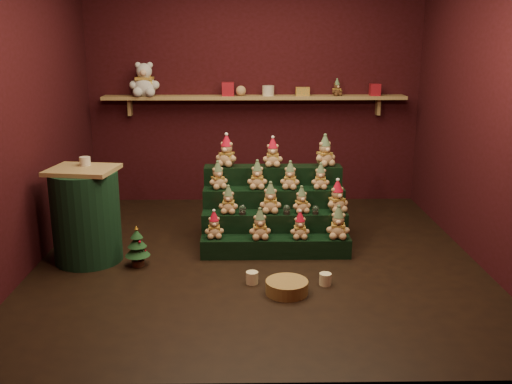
{
  "coord_description": "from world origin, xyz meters",
  "views": [
    {
      "loc": [
        -0.1,
        -4.97,
        1.98
      ],
      "look_at": [
        -0.01,
        0.25,
        0.57
      ],
      "focal_mm": 40.0,
      "sensor_mm": 36.0,
      "label": 1
    }
  ],
  "objects_px": {
    "riser_tier_front": "(276,247)",
    "wicker_basket": "(287,287)",
    "snow_globe_b": "(287,209)",
    "snow_globe_c": "(316,210)",
    "white_bear": "(144,75)",
    "mug_left": "(252,278)",
    "mug_right": "(325,279)",
    "side_table": "(86,215)",
    "snow_globe_a": "(242,210)",
    "mini_christmas_tree": "(137,247)",
    "brown_bear": "(337,88)"
  },
  "relations": [
    {
      "from": "mug_left",
      "to": "mug_right",
      "type": "bearing_deg",
      "value": -3.57
    },
    {
      "from": "riser_tier_front",
      "to": "snow_globe_b",
      "type": "bearing_deg",
      "value": 55.26
    },
    {
      "from": "mini_christmas_tree",
      "to": "side_table",
      "type": "bearing_deg",
      "value": 162.56
    },
    {
      "from": "wicker_basket",
      "to": "mini_christmas_tree",
      "type": "bearing_deg",
      "value": 155.46
    },
    {
      "from": "riser_tier_front",
      "to": "white_bear",
      "type": "height_order",
      "value": "white_bear"
    },
    {
      "from": "riser_tier_front",
      "to": "snow_globe_b",
      "type": "height_order",
      "value": "snow_globe_b"
    },
    {
      "from": "snow_globe_a",
      "to": "brown_bear",
      "type": "distance_m",
      "value": 2.22
    },
    {
      "from": "snow_globe_c",
      "to": "white_bear",
      "type": "distance_m",
      "value": 2.73
    },
    {
      "from": "mug_left",
      "to": "snow_globe_c",
      "type": "bearing_deg",
      "value": 51.91
    },
    {
      "from": "mug_left",
      "to": "brown_bear",
      "type": "bearing_deg",
      "value": 66.84
    },
    {
      "from": "snow_globe_c",
      "to": "wicker_basket",
      "type": "relative_size",
      "value": 0.24
    },
    {
      "from": "snow_globe_a",
      "to": "mini_christmas_tree",
      "type": "height_order",
      "value": "snow_globe_a"
    },
    {
      "from": "mug_left",
      "to": "riser_tier_front",
      "type": "bearing_deg",
      "value": 69.97
    },
    {
      "from": "snow_globe_b",
      "to": "snow_globe_c",
      "type": "height_order",
      "value": "snow_globe_b"
    },
    {
      "from": "mug_right",
      "to": "wicker_basket",
      "type": "relative_size",
      "value": 0.29
    },
    {
      "from": "snow_globe_a",
      "to": "brown_bear",
      "type": "relative_size",
      "value": 0.48
    },
    {
      "from": "snow_globe_a",
      "to": "white_bear",
      "type": "relative_size",
      "value": 0.19
    },
    {
      "from": "snow_globe_c",
      "to": "mug_right",
      "type": "relative_size",
      "value": 0.83
    },
    {
      "from": "snow_globe_a",
      "to": "side_table",
      "type": "distance_m",
      "value": 1.43
    },
    {
      "from": "snow_globe_b",
      "to": "white_bear",
      "type": "relative_size",
      "value": 0.19
    },
    {
      "from": "snow_globe_c",
      "to": "snow_globe_a",
      "type": "bearing_deg",
      "value": 180.0
    },
    {
      "from": "snow_globe_c",
      "to": "wicker_basket",
      "type": "xyz_separation_m",
      "value": [
        -0.34,
        -0.98,
        -0.35
      ]
    },
    {
      "from": "snow_globe_a",
      "to": "wicker_basket",
      "type": "bearing_deg",
      "value": -69.77
    },
    {
      "from": "mug_left",
      "to": "white_bear",
      "type": "bearing_deg",
      "value": 117.07
    },
    {
      "from": "riser_tier_front",
      "to": "wicker_basket",
      "type": "relative_size",
      "value": 4.09
    },
    {
      "from": "riser_tier_front",
      "to": "mini_christmas_tree",
      "type": "height_order",
      "value": "mini_christmas_tree"
    },
    {
      "from": "mini_christmas_tree",
      "to": "mug_right",
      "type": "distance_m",
      "value": 1.69
    },
    {
      "from": "riser_tier_front",
      "to": "snow_globe_b",
      "type": "relative_size",
      "value": 15.13
    },
    {
      "from": "snow_globe_b",
      "to": "snow_globe_c",
      "type": "distance_m",
      "value": 0.28
    },
    {
      "from": "mug_right",
      "to": "snow_globe_a",
      "type": "bearing_deg",
      "value": 130.05
    },
    {
      "from": "snow_globe_b",
      "to": "side_table",
      "type": "relative_size",
      "value": 0.11
    },
    {
      "from": "mug_left",
      "to": "wicker_basket",
      "type": "height_order",
      "value": "wicker_basket"
    },
    {
      "from": "mini_christmas_tree",
      "to": "mug_left",
      "type": "relative_size",
      "value": 3.7
    },
    {
      "from": "snow_globe_b",
      "to": "mug_right",
      "type": "relative_size",
      "value": 0.92
    },
    {
      "from": "snow_globe_c",
      "to": "mini_christmas_tree",
      "type": "xyz_separation_m",
      "value": [
        -1.64,
        -0.39,
        -0.22
      ]
    },
    {
      "from": "side_table",
      "to": "mug_left",
      "type": "distance_m",
      "value": 1.64
    },
    {
      "from": "wicker_basket",
      "to": "white_bear",
      "type": "bearing_deg",
      "value": 120.08
    },
    {
      "from": "side_table",
      "to": "brown_bear",
      "type": "relative_size",
      "value": 4.49
    },
    {
      "from": "snow_globe_c",
      "to": "mug_right",
      "type": "height_order",
      "value": "snow_globe_c"
    },
    {
      "from": "mug_right",
      "to": "white_bear",
      "type": "height_order",
      "value": "white_bear"
    },
    {
      "from": "snow_globe_b",
      "to": "wicker_basket",
      "type": "xyz_separation_m",
      "value": [
        -0.06,
        -0.98,
        -0.35
      ]
    },
    {
      "from": "riser_tier_front",
      "to": "mug_left",
      "type": "distance_m",
      "value": 0.67
    },
    {
      "from": "mug_left",
      "to": "mug_right",
      "type": "relative_size",
      "value": 1.02
    },
    {
      "from": "side_table",
      "to": "snow_globe_b",
      "type": "bearing_deg",
      "value": 16.33
    },
    {
      "from": "white_bear",
      "to": "brown_bear",
      "type": "xyz_separation_m",
      "value": [
        2.27,
        -0.0,
        -0.15
      ]
    },
    {
      "from": "mug_left",
      "to": "mug_right",
      "type": "height_order",
      "value": "mug_left"
    },
    {
      "from": "mini_christmas_tree",
      "to": "brown_bear",
      "type": "bearing_deg",
      "value": 44.46
    },
    {
      "from": "riser_tier_front",
      "to": "mini_christmas_tree",
      "type": "relative_size",
      "value": 3.69
    },
    {
      "from": "riser_tier_front",
      "to": "snow_globe_a",
      "type": "height_order",
      "value": "snow_globe_a"
    },
    {
      "from": "snow_globe_a",
      "to": "snow_globe_b",
      "type": "xyz_separation_m",
      "value": [
        0.42,
        0.0,
        0.0
      ]
    }
  ]
}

